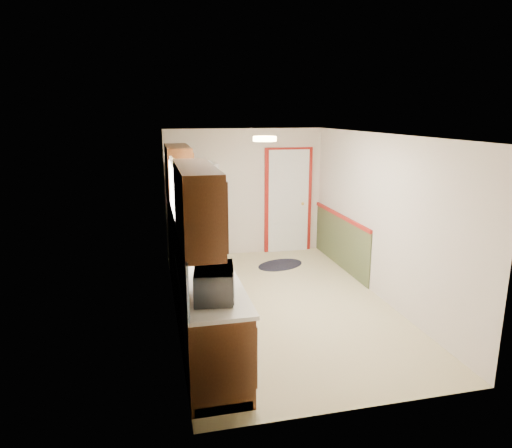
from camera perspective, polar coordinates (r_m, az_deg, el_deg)
room_shell at (r=6.33m, az=3.25°, el=0.18°), size 3.20×5.20×2.52m
kitchen_run at (r=5.93m, az=-7.57°, el=-4.77°), size 0.63×4.00×2.20m
back_wall_trim at (r=8.74m, az=5.41°, el=1.86°), size 1.12×2.30×2.08m
ceiling_fixture at (r=5.89m, az=1.10°, el=10.61°), size 0.30×0.30×0.06m
microwave at (r=4.42m, az=-5.26°, el=-6.95°), size 0.38×0.59×0.37m
refrigerator at (r=8.17m, az=-7.74°, el=1.17°), size 0.84×0.81×1.84m
rug at (r=8.28m, az=3.05°, el=-5.11°), size 1.04×0.86×0.01m
cooktop at (r=7.40m, az=-8.46°, el=0.05°), size 0.49×0.59×0.02m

